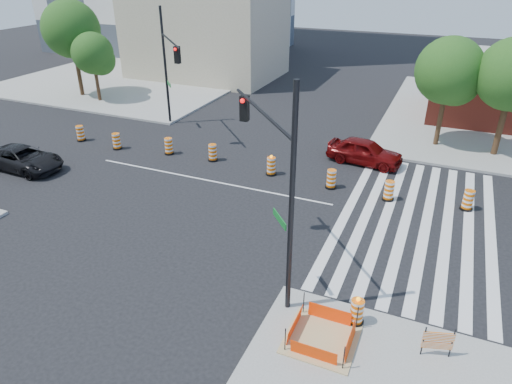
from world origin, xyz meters
TOP-DOWN VIEW (x-y plane):
  - ground at (0.00, 0.00)m, footprint 120.00×120.00m
  - sidewalk_nw at (-18.00, 18.00)m, footprint 22.00×22.00m
  - crosswalk_east at (10.95, 0.00)m, footprint 6.75×13.50m
  - lane_centerline at (0.00, 0.00)m, footprint 14.00×0.12m
  - excavation_pit at (9.00, -9.00)m, footprint 2.20×2.20m
  - beige_midrise at (-12.00, 22.00)m, footprint 14.00×10.00m
  - red_coupe at (7.34, 5.75)m, footprint 4.57×2.28m
  - dark_suv at (-10.39, -2.84)m, footprint 4.80×2.32m
  - signal_pole_se at (6.41, -6.74)m, footprint 4.01×4.56m
  - signal_pole_nw at (-6.13, 6.25)m, footprint 4.18×4.47m
  - pit_drum at (9.83, -7.84)m, footprint 0.54×0.54m
  - barricade at (12.34, -8.27)m, footprint 0.90×0.31m
  - tree_north_a at (-18.26, 10.61)m, footprint 4.68×4.68m
  - tree_north_b at (-15.71, 9.85)m, footprint 3.33×3.33m
  - tree_north_c at (11.08, 10.37)m, footprint 4.04×4.04m
  - median_drum_0 at (-10.69, 2.01)m, footprint 0.60×0.60m
  - median_drum_1 at (-7.55, 1.79)m, footprint 0.60×0.60m
  - median_drum_2 at (-4.05, 2.39)m, footprint 0.60×0.60m
  - median_drum_3 at (-1.07, 2.55)m, footprint 0.60×0.60m
  - median_drum_4 at (2.88, 2.09)m, footprint 0.60×0.60m
  - median_drum_5 at (6.40, 1.81)m, footprint 0.60×0.60m
  - median_drum_6 at (9.40, 1.63)m, footprint 0.60×0.60m
  - median_drum_7 at (13.05, 2.12)m, footprint 0.60×0.60m

SIDE VIEW (x-z plane):
  - ground at x=0.00m, z-range 0.00..0.00m
  - lane_centerline at x=0.00m, z-range 0.00..0.01m
  - crosswalk_east at x=10.95m, z-range 0.00..0.01m
  - sidewalk_nw at x=-18.00m, z-range 0.00..0.15m
  - excavation_pit at x=9.00m, z-range -0.23..0.67m
  - median_drum_0 at x=-10.69m, z-range -0.03..0.99m
  - median_drum_1 at x=-7.55m, z-range -0.03..0.99m
  - median_drum_2 at x=-4.05m, z-range -0.03..0.99m
  - median_drum_3 at x=-1.07m, z-range -0.03..0.99m
  - median_drum_5 at x=6.40m, z-range -0.03..0.99m
  - median_drum_6 at x=9.40m, z-range -0.03..0.99m
  - median_drum_7 at x=13.05m, z-range -0.03..0.99m
  - median_drum_4 at x=2.88m, z-range -0.10..1.08m
  - pit_drum at x=9.83m, z-range 0.06..1.13m
  - dark_suv at x=-10.39m, z-range 0.00..1.32m
  - red_coupe at x=7.34m, z-range 0.00..1.49m
  - barricade at x=12.34m, z-range 0.20..1.29m
  - tree_north_b at x=-15.71m, z-range 0.97..6.63m
  - tree_north_c at x=11.08m, z-range 1.18..8.04m
  - signal_pole_se at x=6.41m, z-range 0.89..8.75m
  - signal_pole_nw at x=-6.13m, z-range 0.90..8.81m
  - beige_midrise at x=-12.00m, z-range 0.00..10.00m
  - tree_north_a at x=-18.26m, z-range 1.37..9.33m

